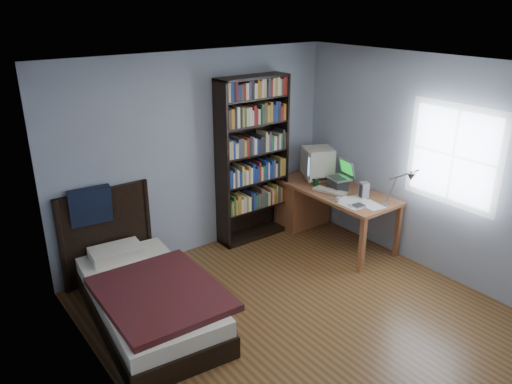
# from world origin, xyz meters

# --- Properties ---
(room) EXTENTS (4.20, 4.24, 2.50)m
(room) POSITION_xyz_m (0.03, -0.00, 1.25)
(room) COLOR brown
(room) RESTS_ON ground
(desk) EXTENTS (0.75, 1.68, 0.73)m
(desk) POSITION_xyz_m (1.51, 1.67, 0.42)
(desk) COLOR brown
(desk) RESTS_ON floor
(crt_monitor) EXTENTS (0.54, 0.49, 0.46)m
(crt_monitor) POSITION_xyz_m (1.54, 1.61, 0.99)
(crt_monitor) COLOR #BFB49E
(crt_monitor) RESTS_ON desk
(laptop) EXTENTS (0.35, 0.34, 0.37)m
(laptop) POSITION_xyz_m (1.56, 1.19, 0.84)
(laptop) COLOR #2D2D30
(laptop) RESTS_ON desk
(desk_lamp) EXTENTS (0.22, 0.48, 0.57)m
(desk_lamp) POSITION_xyz_m (1.48, 0.11, 1.19)
(desk_lamp) COLOR #99999E
(desk_lamp) RESTS_ON desk
(keyboard) EXTENTS (0.29, 0.47, 0.04)m
(keyboard) POSITION_xyz_m (1.37, 1.16, 0.75)
(keyboard) COLOR #BDB79E
(keyboard) RESTS_ON desk
(speaker) EXTENTS (0.13, 0.13, 0.20)m
(speaker) POSITION_xyz_m (1.58, 0.79, 0.83)
(speaker) COLOR gray
(speaker) RESTS_ON desk
(soda_can) EXTENTS (0.06, 0.06, 0.11)m
(soda_can) POSITION_xyz_m (1.38, 1.44, 0.78)
(soda_can) COLOR #073A12
(soda_can) RESTS_ON desk
(mouse) EXTENTS (0.06, 0.10, 0.03)m
(mouse) POSITION_xyz_m (1.48, 1.52, 0.75)
(mouse) COLOR silver
(mouse) RESTS_ON desk
(phone_silver) EXTENTS (0.10, 0.12, 0.02)m
(phone_silver) POSITION_xyz_m (1.24, 0.94, 0.74)
(phone_silver) COLOR #B9B9BE
(phone_silver) RESTS_ON desk
(phone_grey) EXTENTS (0.06, 0.09, 0.02)m
(phone_grey) POSITION_xyz_m (1.23, 0.68, 0.74)
(phone_grey) COLOR gray
(phone_grey) RESTS_ON desk
(external_drive) EXTENTS (0.13, 0.13, 0.02)m
(external_drive) POSITION_xyz_m (1.31, 0.62, 0.74)
(external_drive) COLOR gray
(external_drive) RESTS_ON desk
(bookshelf) EXTENTS (0.98, 0.30, 2.17)m
(bookshelf) POSITION_xyz_m (0.71, 1.94, 1.09)
(bookshelf) COLOR black
(bookshelf) RESTS_ON floor
(bed) EXTENTS (1.20, 2.13, 1.16)m
(bed) POSITION_xyz_m (-1.26, 1.13, 0.26)
(bed) COLOR black
(bed) RESTS_ON floor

